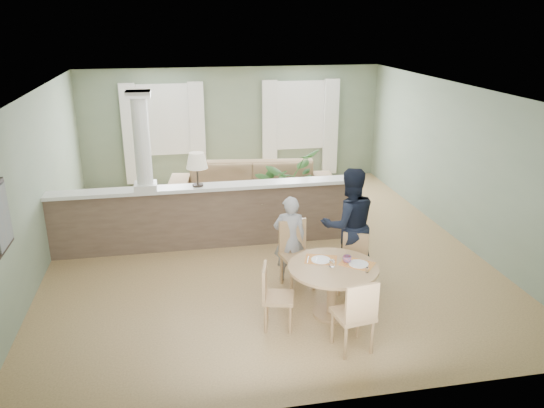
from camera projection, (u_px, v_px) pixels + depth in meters
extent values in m
plane|color=tan|center=(262.00, 247.00, 9.21)|extent=(8.00, 8.00, 0.00)
cube|color=gray|center=(233.00, 126.00, 12.46)|extent=(7.00, 0.02, 2.70)
cube|color=gray|center=(38.00, 184.00, 8.15)|extent=(0.02, 8.00, 2.70)
cube|color=gray|center=(456.00, 162.00, 9.37)|extent=(0.02, 8.00, 2.70)
cube|color=gray|center=(332.00, 287.00, 5.06)|extent=(7.00, 0.02, 2.70)
cube|color=white|center=(261.00, 89.00, 8.31)|extent=(7.00, 8.00, 0.02)
cube|color=white|center=(164.00, 120.00, 12.09)|extent=(1.10, 0.02, 1.50)
cube|color=white|center=(164.00, 120.00, 12.06)|extent=(1.22, 0.04, 1.62)
cube|color=white|center=(300.00, 115.00, 12.65)|extent=(1.10, 0.02, 1.50)
cube|color=white|center=(300.00, 115.00, 12.63)|extent=(1.22, 0.04, 1.62)
cube|color=white|center=(131.00, 135.00, 11.97)|extent=(0.35, 0.10, 2.30)
cube|color=white|center=(197.00, 132.00, 12.24)|extent=(0.35, 0.10, 2.30)
cube|color=white|center=(270.00, 130.00, 12.53)|extent=(0.35, 0.10, 2.30)
cube|color=white|center=(331.00, 127.00, 12.80)|extent=(0.35, 0.10, 2.30)
cube|color=black|center=(0.00, 218.00, 6.23)|extent=(0.04, 0.62, 0.82)
cube|color=#656055|center=(2.00, 217.00, 6.24)|extent=(0.02, 0.52, 0.72)
cube|color=#755D4B|center=(208.00, 218.00, 9.06)|extent=(5.20, 0.22, 1.05)
cube|color=white|center=(207.00, 187.00, 8.88)|extent=(5.32, 0.36, 0.06)
cube|color=white|center=(146.00, 186.00, 8.68)|extent=(0.36, 0.36, 0.10)
cylinder|color=white|center=(142.00, 141.00, 8.43)|extent=(0.26, 0.26, 1.39)
cube|color=white|center=(138.00, 94.00, 8.18)|extent=(0.38, 0.38, 0.10)
cylinder|color=black|center=(198.00, 185.00, 8.84)|extent=(0.18, 0.18, 0.03)
cylinder|color=black|center=(197.00, 176.00, 8.78)|extent=(0.03, 0.03, 0.28)
cone|color=#F2E4C7|center=(197.00, 160.00, 8.69)|extent=(0.36, 0.36, 0.26)
imported|color=#916A4F|center=(252.00, 190.00, 10.67)|extent=(3.48, 1.73, 0.98)
imported|color=#386C2B|center=(285.00, 186.00, 10.24)|extent=(1.61, 1.63, 1.37)
cylinder|color=tan|center=(331.00, 313.00, 7.13)|extent=(0.50, 0.50, 0.04)
cylinder|color=tan|center=(332.00, 291.00, 7.01)|extent=(0.13, 0.13, 0.64)
cylinder|color=tan|center=(333.00, 268.00, 6.90)|extent=(1.18, 1.18, 0.04)
cube|color=#BE392A|center=(321.00, 259.00, 7.08)|extent=(0.50, 0.43, 0.01)
cube|color=#BE392A|center=(357.00, 264.00, 6.95)|extent=(0.52, 0.50, 0.01)
cylinder|color=white|center=(321.00, 260.00, 7.05)|extent=(0.26, 0.26, 0.01)
cylinder|color=white|center=(359.00, 264.00, 6.93)|extent=(0.26, 0.26, 0.01)
cylinder|color=white|center=(332.00, 263.00, 6.86)|extent=(0.07, 0.07, 0.09)
cube|color=silver|center=(316.00, 260.00, 7.01)|extent=(0.07, 0.17, 0.00)
cube|color=silver|center=(308.00, 259.00, 7.06)|extent=(0.08, 0.20, 0.00)
cylinder|color=white|center=(367.00, 270.00, 6.71)|extent=(0.04, 0.04, 0.07)
cylinder|color=silver|center=(367.00, 267.00, 6.70)|extent=(0.04, 0.04, 0.01)
imported|color=#265EB1|center=(347.00, 259.00, 6.98)|extent=(0.15, 0.15, 0.09)
cube|color=tan|center=(298.00, 257.00, 7.70)|extent=(0.53, 0.53, 0.05)
cylinder|color=tan|center=(291.00, 280.00, 7.57)|extent=(0.04, 0.04, 0.46)
cylinder|color=tan|center=(314.00, 276.00, 7.69)|extent=(0.04, 0.04, 0.46)
cylinder|color=tan|center=(282.00, 270.00, 7.88)|extent=(0.04, 0.04, 0.46)
cylinder|color=tan|center=(303.00, 265.00, 8.01)|extent=(0.04, 0.04, 0.46)
cube|color=tan|center=(292.00, 235.00, 7.79)|extent=(0.43, 0.13, 0.49)
cube|color=tan|center=(353.00, 266.00, 7.57)|extent=(0.52, 0.52, 0.05)
cylinder|color=tan|center=(339.00, 283.00, 7.54)|extent=(0.04, 0.04, 0.40)
cylinder|color=tan|center=(361.00, 286.00, 7.46)|extent=(0.04, 0.04, 0.40)
cylinder|color=tan|center=(343.00, 274.00, 7.83)|extent=(0.04, 0.04, 0.40)
cylinder|color=tan|center=(364.00, 276.00, 7.74)|extent=(0.04, 0.04, 0.40)
cube|color=tan|center=(355.00, 247.00, 7.65)|extent=(0.34, 0.20, 0.42)
cube|color=tan|center=(353.00, 315.00, 6.26)|extent=(0.49, 0.49, 0.05)
cylinder|color=tan|center=(358.00, 322.00, 6.55)|extent=(0.04, 0.04, 0.44)
cylinder|color=tan|center=(332.00, 327.00, 6.44)|extent=(0.04, 0.04, 0.44)
cylinder|color=tan|center=(372.00, 337.00, 6.24)|extent=(0.04, 0.04, 0.44)
cylinder|color=tan|center=(345.00, 343.00, 6.13)|extent=(0.04, 0.04, 0.44)
cube|color=tan|center=(362.00, 303.00, 6.00)|extent=(0.41, 0.10, 0.47)
cube|color=tan|center=(278.00, 298.00, 6.72)|extent=(0.47, 0.47, 0.05)
cylinder|color=tan|center=(290.00, 320.00, 6.64)|extent=(0.04, 0.04, 0.39)
cylinder|color=tan|center=(291.00, 307.00, 6.93)|extent=(0.04, 0.04, 0.39)
cylinder|color=tan|center=(265.00, 319.00, 6.66)|extent=(0.04, 0.04, 0.39)
cylinder|color=tan|center=(267.00, 306.00, 6.95)|extent=(0.04, 0.04, 0.39)
cube|color=tan|center=(265.00, 281.00, 6.66)|extent=(0.13, 0.36, 0.42)
imported|color=gray|center=(290.00, 239.00, 7.85)|extent=(0.54, 0.41, 1.34)
imported|color=black|center=(349.00, 225.00, 7.83)|extent=(0.86, 0.67, 1.75)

